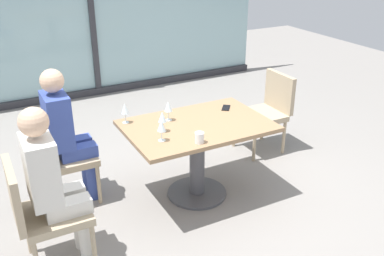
% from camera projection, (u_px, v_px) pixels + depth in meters
% --- Properties ---
extents(ground_plane, '(12.00, 12.00, 0.00)m').
position_uv_depth(ground_plane, '(197.00, 194.00, 4.15)').
color(ground_plane, gray).
extents(window_wall_backdrop, '(5.44, 0.10, 2.70)m').
position_uv_depth(window_wall_backdrop, '(91.00, 13.00, 6.22)').
color(window_wall_backdrop, '#93B7BC').
rests_on(window_wall_backdrop, ground_plane).
extents(dining_table_main, '(1.27, 0.86, 0.73)m').
position_uv_depth(dining_table_main, '(197.00, 143.00, 3.92)').
color(dining_table_main, '#997551').
rests_on(dining_table_main, ground_plane).
extents(chair_side_end, '(0.50, 0.46, 0.87)m').
position_uv_depth(chair_side_end, '(40.00, 209.00, 3.07)').
color(chair_side_end, tan).
rests_on(chair_side_end, ground_plane).
extents(chair_far_left, '(0.50, 0.46, 0.87)m').
position_uv_depth(chair_far_left, '(56.00, 153.00, 3.84)').
color(chair_far_left, tan).
rests_on(chair_far_left, ground_plane).
extents(chair_far_right, '(0.50, 0.46, 0.87)m').
position_uv_depth(chair_far_right, '(268.00, 108.00, 4.83)').
color(chair_far_right, tan).
rests_on(chair_far_right, ground_plane).
extents(person_side_end, '(0.39, 0.34, 1.26)m').
position_uv_depth(person_side_end, '(52.00, 181.00, 3.03)').
color(person_side_end, silver).
rests_on(person_side_end, ground_plane).
extents(person_far_left, '(0.39, 0.34, 1.26)m').
position_uv_depth(person_far_left, '(66.00, 130.00, 3.80)').
color(person_far_left, '#384C9E').
rests_on(person_far_left, ground_plane).
extents(wine_glass_0, '(0.07, 0.07, 0.18)m').
position_uv_depth(wine_glass_0, '(162.00, 117.00, 3.65)').
color(wine_glass_0, silver).
rests_on(wine_glass_0, dining_table_main).
extents(wine_glass_1, '(0.07, 0.07, 0.18)m').
position_uv_depth(wine_glass_1, '(161.00, 126.00, 3.48)').
color(wine_glass_1, silver).
rests_on(wine_glass_1, dining_table_main).
extents(wine_glass_2, '(0.07, 0.07, 0.18)m').
position_uv_depth(wine_glass_2, '(125.00, 109.00, 3.82)').
color(wine_glass_2, silver).
rests_on(wine_glass_2, dining_table_main).
extents(wine_glass_3, '(0.07, 0.07, 0.18)m').
position_uv_depth(wine_glass_3, '(168.00, 107.00, 3.86)').
color(wine_glass_3, silver).
rests_on(wine_glass_3, dining_table_main).
extents(coffee_cup, '(0.08, 0.08, 0.09)m').
position_uv_depth(coffee_cup, '(199.00, 138.00, 3.49)').
color(coffee_cup, white).
rests_on(coffee_cup, dining_table_main).
extents(cell_phone_on_table, '(0.14, 0.16, 0.01)m').
position_uv_depth(cell_phone_on_table, '(226.00, 108.00, 4.19)').
color(cell_phone_on_table, black).
rests_on(cell_phone_on_table, dining_table_main).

